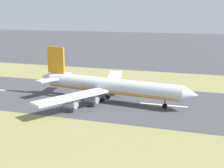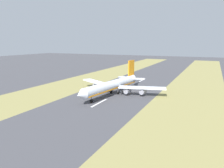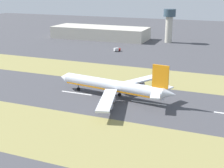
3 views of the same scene
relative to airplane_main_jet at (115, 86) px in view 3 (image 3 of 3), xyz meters
name	(u,v)px [view 3 (image 3 of 3)]	position (x,y,z in m)	size (l,w,h in m)	color
ground_plane	(115,98)	(-1.26, -0.32, -6.02)	(800.00, 800.00, 0.00)	#424247
grass_median_west	(73,136)	(-46.26, -0.32, -6.02)	(40.00, 600.00, 0.01)	olive
grass_median_east	(140,76)	(43.74, -0.32, -6.02)	(40.00, 600.00, 0.01)	olive
centreline_dash_mid	(148,103)	(-1.26, -18.11, -6.01)	(1.20, 18.00, 0.01)	silver
centreline_dash_far	(77,93)	(-1.26, 21.89, -6.01)	(1.20, 18.00, 0.01)	silver
airplane_main_jet	(115,86)	(0.00, 0.00, 0.00)	(63.58, 67.14, 20.20)	silver
terminal_building	(100,33)	(168.87, 83.01, 0.26)	(36.00, 103.48, 12.56)	#BCB7A8
control_tower	(169,22)	(171.86, 8.90, 14.43)	(12.00, 12.00, 33.17)	#BCB7A8
service_truck	(117,49)	(110.53, 41.19, -4.36)	(6.17, 5.26, 3.10)	#B2231E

